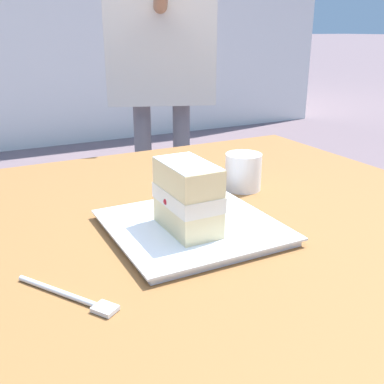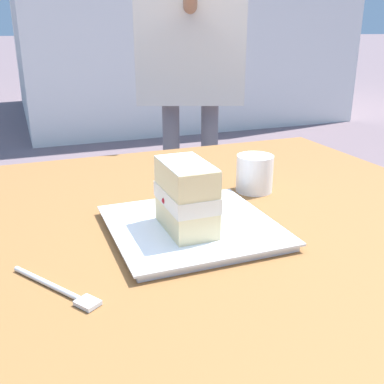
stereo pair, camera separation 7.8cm
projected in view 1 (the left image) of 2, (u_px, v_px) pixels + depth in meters
The scene contains 6 objects.
patio_table at pixel (240, 280), 0.82m from camera, with size 1.26×1.09×0.69m.
dessert_plate at pixel (192, 227), 0.81m from camera, with size 0.28×0.28×0.02m.
cake_slice at pixel (188, 197), 0.76m from camera, with size 0.13×0.08×0.12m.
dessert_fork at pixel (72, 296), 0.61m from camera, with size 0.15×0.11×0.01m.
coffee_cup at pixel (243, 171), 1.01m from camera, with size 0.08×0.08×0.08m.
diner_person at pixel (160, 38), 1.72m from camera, with size 0.57×0.45×1.50m.
Camera 1 is at (-0.60, 0.40, 1.04)m, focal length 42.41 mm.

